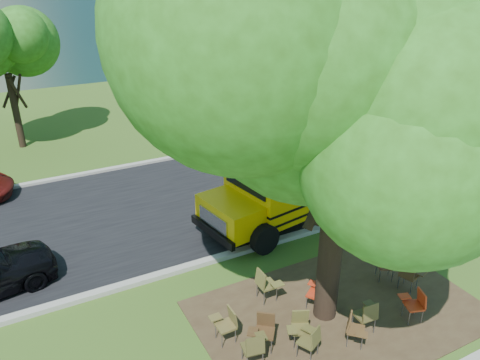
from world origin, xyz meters
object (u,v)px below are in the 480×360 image
chair_1 (254,346)px  chair_10 (266,283)px  chair_5 (354,327)px  chair_6 (416,302)px  main_tree (346,91)px  chair_9 (264,328)px  chair_3 (300,325)px  chair_2 (311,339)px  chair_4 (367,314)px  chair_11 (318,291)px  school_bus (355,152)px  chair_8 (227,321)px  chair_12 (384,263)px  chair_7 (410,273)px

chair_1 → chair_10: bearing=63.3°
chair_5 → chair_6: bearing=134.2°
main_tree → chair_1: size_ratio=10.30×
chair_9 → chair_10: (0.85, 1.36, 0.03)m
main_tree → chair_3: (-1.11, -0.50, -5.14)m
chair_2 → chair_4: 1.61m
chair_1 → chair_11: bearing=31.3°
chair_2 → chair_9: (-0.76, 0.75, 0.03)m
chair_10 → chair_11: chair_10 is taller
main_tree → school_bus: size_ratio=0.78×
main_tree → chair_8: bearing=172.2°
chair_11 → chair_12: (2.30, 0.12, 0.03)m
chair_4 → chair_12: bearing=41.3°
chair_3 → chair_6: 3.01m
school_bus → chair_12: school_bus is taller
main_tree → chair_5: bearing=-93.0°
chair_3 → chair_7: (3.65, 0.23, 0.03)m
chair_5 → chair_10: chair_10 is taller
chair_2 → chair_11: (1.12, 1.26, -0.00)m
chair_6 → chair_9: size_ratio=0.95×
chair_6 → chair_7: (0.71, 0.89, 0.03)m
chair_3 → chair_10: 1.63m
chair_1 → chair_10: chair_10 is taller
main_tree → chair_6: bearing=-32.3°
chair_7 → chair_9: size_ratio=1.01×
main_tree → chair_10: (-1.05, 1.13, -5.09)m
main_tree → chair_9: bearing=-173.1°
chair_3 → chair_5: size_ratio=1.04×
chair_5 → chair_10: (-0.99, 2.25, 0.08)m
chair_12 → chair_3: bearing=-48.1°
chair_4 → main_tree: bearing=120.2°
school_bus → chair_10: (-6.16, -4.01, -1.06)m
school_bus → chair_2: (-6.25, -6.11, -1.12)m
chair_3 → chair_6: chair_6 is taller
chair_7 → school_bus: bearing=136.5°
main_tree → chair_10: size_ratio=9.79×
school_bus → chair_12: bearing=-130.4°
chair_6 → chair_8: 4.62m
chair_4 → chair_8: chair_4 is taller
chair_7 → chair_12: (-0.25, 0.68, -0.00)m
main_tree → chair_6: 5.58m
school_bus → chair_4: bearing=-136.8°
chair_6 → chair_11: chair_6 is taller
chair_9 → chair_11: (1.88, 0.52, -0.03)m
chair_1 → chair_12: (4.64, 1.03, -0.00)m
chair_1 → chair_6: bearing=2.9°
school_bus → chair_6: bearing=-127.1°
chair_3 → chair_11: size_ratio=1.00×
chair_1 → chair_2: chair_1 is taller
chair_2 → chair_8: bearing=110.3°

